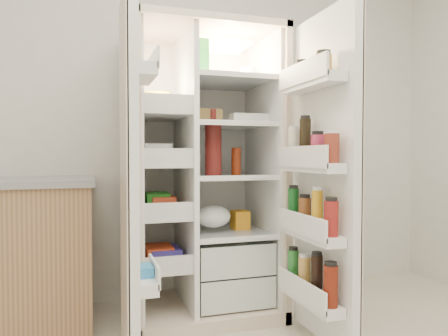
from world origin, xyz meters
name	(u,v)px	position (x,y,z in m)	size (l,w,h in m)	color
wall_back	(185,108)	(0.00, 2.00, 1.35)	(4.00, 0.02, 2.70)	beige
refrigerator	(202,196)	(0.04, 1.65, 0.74)	(0.92, 0.70, 1.80)	beige
freezer_door	(130,181)	(-0.47, 1.05, 0.89)	(0.15, 0.40, 1.72)	white
fridge_door	(322,181)	(0.50, 0.96, 0.87)	(0.17, 0.58, 1.72)	white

